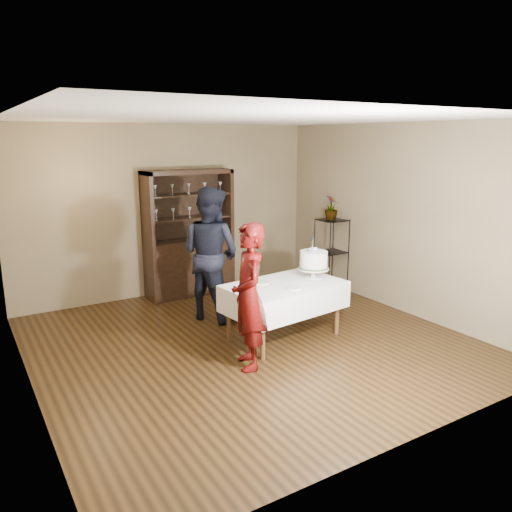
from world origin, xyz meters
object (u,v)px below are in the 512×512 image
Objects in this scene: china_hutch at (189,254)px; woman at (249,297)px; cake_table at (284,297)px; potted_plant at (331,208)px; man at (210,254)px; cake at (314,261)px; plant_etagere at (331,252)px.

woman is at bearing -101.16° from china_hutch.
potted_plant reaches higher than cake_table.
man is 1.45m from cake.
china_hutch is at bearing 95.51° from cake_table.
woman is 4.20× the size of potted_plant.
china_hutch is at bearing 106.80° from cake.
plant_etagere is at bearing -112.20° from man.
cake_table is (-1.85, -1.31, -0.10)m from plant_etagere.
cake_table is 3.99× the size of potted_plant.
plant_etagere is 0.78× the size of cake_table.
cake_table is 0.83× the size of man.
plant_etagere is 0.74× the size of woman.
man reaches higher than plant_etagere.
woman is at bearing 142.05° from man.
potted_plant is (2.27, 0.16, 0.45)m from man.
cake reaches higher than plant_etagere.
cake is (0.92, -1.13, 0.01)m from man.
china_hutch is at bearing -172.67° from woman.
potted_plant is (2.06, -1.04, 0.72)m from china_hutch.
cake_table is 2.80× the size of cake.
cake_table is at bearing -144.71° from plant_etagere.
plant_etagere is 3.11× the size of potted_plant.
china_hutch is 2.41m from potted_plant.
woman reaches higher than cake_table.
woman is (-2.64, -1.77, 0.16)m from plant_etagere.
cake is (0.48, 0.03, 0.39)m from cake_table.
woman is (-0.78, -0.46, 0.26)m from cake_table.
potted_plant is at bearing -26.84° from china_hutch.
woman is (-0.56, -2.82, 0.14)m from china_hutch.
cake is 1.92m from potted_plant.
plant_etagere is 1.90m from cake.
plant_etagere is at bearing 142.34° from woman.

